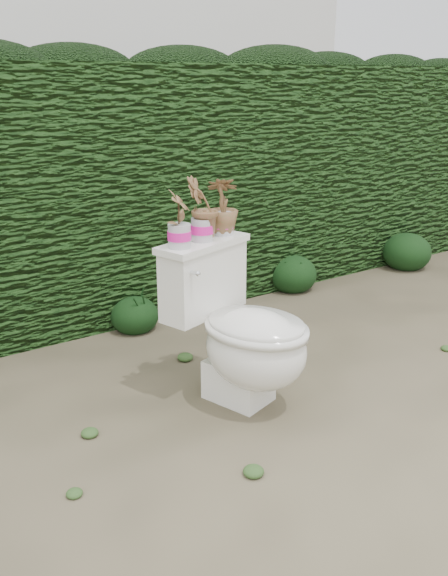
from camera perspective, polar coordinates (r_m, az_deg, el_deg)
ground at (r=3.13m, az=1.37°, el=-9.80°), size 60.00×60.00×0.00m
hedge at (r=4.21m, az=-11.43°, el=8.95°), size 8.00×1.00×1.60m
toilet at (r=2.92m, az=1.72°, el=-4.31°), size 0.63×0.78×0.78m
potted_plant_left at (r=2.77m, az=-4.23°, el=6.32°), size 0.16×0.16×0.25m
potted_plant_center at (r=2.88m, az=-2.08°, el=7.26°), size 0.17×0.15×0.29m
potted_plant_right at (r=3.01m, az=-0.11°, el=7.52°), size 0.21×0.21×0.27m
liriope_clump_2 at (r=3.88m, az=-8.39°, el=-2.18°), size 0.30×0.30×0.24m
liriope_clump_3 at (r=4.60m, az=6.44°, el=1.63°), size 0.36×0.36×0.29m
liriope_clump_4 at (r=5.32m, az=16.75°, el=3.54°), size 0.40×0.40×0.32m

